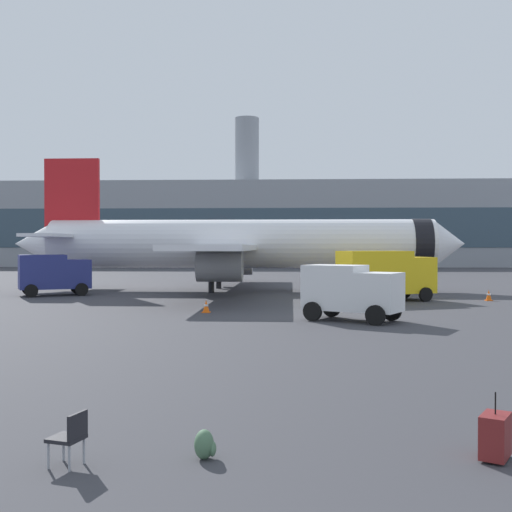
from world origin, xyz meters
name	(u,v)px	position (x,y,z in m)	size (l,w,h in m)	color
airplane_at_gate	(237,244)	(-3.59, 45.76, 3.66)	(35.65, 32.07, 10.50)	white
service_truck	(54,273)	(-16.25, 40.23, 1.61)	(5.28, 4.17, 2.90)	navy
fuel_truck	(385,273)	(6.51, 36.74, 1.77)	(6.46, 4.37, 3.20)	yellow
cargo_van	(351,290)	(3.16, 25.83, 1.45)	(4.82, 3.97, 2.60)	white
safety_cone_near	(206,306)	(-4.04, 29.21, 0.33)	(0.44, 0.44, 0.67)	#F2590C
safety_cone_mid	(356,286)	(5.76, 46.06, 0.39)	(0.44, 0.44, 0.79)	#F2590C
safety_cone_far	(489,295)	(13.19, 37.21, 0.35)	(0.44, 0.44, 0.71)	#F2590C
rolling_suitcase	(495,436)	(3.42, 6.76, 0.39)	(0.67, 0.75, 1.10)	maroon
traveller_backpack	(205,445)	(-1.28, 6.59, 0.23)	(0.36, 0.40, 0.48)	#476B4C
gate_chair	(70,435)	(-3.35, 6.15, 0.50)	(0.60, 0.60, 0.86)	black
terminal_building	(233,224)	(-9.03, 110.34, 7.55)	(99.65, 16.18, 26.84)	gray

